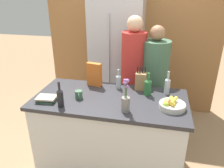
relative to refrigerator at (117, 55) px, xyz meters
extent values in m
plane|color=#A37F5B|center=(0.17, -1.22, -1.01)|extent=(14.00, 14.00, 0.00)
cube|color=silver|center=(0.17, -1.22, -0.58)|extent=(1.57, 0.76, 0.86)
cube|color=#2D2D33|center=(0.17, -1.22, -0.14)|extent=(1.63, 0.79, 0.04)
cube|color=#9E6B3D|center=(0.17, 0.36, 0.29)|extent=(2.83, 0.12, 2.60)
cube|color=#B7B7BC|center=(0.00, 0.00, 0.00)|extent=(0.77, 0.60, 2.03)
cylinder|color=#B7B7BC|center=(-0.06, -0.31, 0.10)|extent=(0.02, 0.02, 1.11)
cylinder|color=silver|center=(0.81, -1.30, -0.09)|extent=(0.26, 0.26, 0.05)
torus|color=silver|center=(0.81, -1.30, -0.07)|extent=(0.26, 0.26, 0.02)
sphere|color=#99B233|center=(0.76, -1.30, -0.06)|extent=(0.08, 0.08, 0.08)
sphere|color=red|center=(0.77, -1.31, -0.06)|extent=(0.08, 0.08, 0.08)
sphere|color=#99B233|center=(0.74, -1.34, -0.07)|extent=(0.07, 0.07, 0.07)
cylinder|color=yellow|center=(0.80, -1.28, -0.05)|extent=(0.05, 0.17, 0.03)
cylinder|color=yellow|center=(0.82, -1.29, -0.03)|extent=(0.08, 0.15, 0.03)
cube|color=#A87A4C|center=(0.46, -0.92, -0.02)|extent=(0.12, 0.10, 0.20)
cylinder|color=black|center=(0.42, -0.92, 0.11)|extent=(0.01, 0.01, 0.08)
cylinder|color=black|center=(0.45, -0.94, 0.11)|extent=(0.01, 0.01, 0.08)
cylinder|color=black|center=(0.47, -0.91, 0.11)|extent=(0.01, 0.01, 0.08)
cylinder|color=black|center=(0.50, -0.91, 0.12)|extent=(0.01, 0.01, 0.09)
cylinder|color=gray|center=(0.37, -1.46, -0.04)|extent=(0.08, 0.08, 0.15)
cylinder|color=#477538|center=(0.38, -1.45, 0.11)|extent=(0.01, 0.02, 0.17)
sphere|color=#9966B2|center=(0.38, -1.45, 0.20)|extent=(0.04, 0.04, 0.04)
cylinder|color=#477538|center=(0.38, -1.45, 0.08)|extent=(0.02, 0.01, 0.10)
sphere|color=#9966B2|center=(0.38, -1.44, 0.13)|extent=(0.03, 0.03, 0.03)
cylinder|color=#477538|center=(0.37, -1.45, 0.11)|extent=(0.01, 0.01, 0.15)
sphere|color=#9966B2|center=(0.37, -1.45, 0.18)|extent=(0.03, 0.03, 0.03)
cylinder|color=#477538|center=(0.36, -1.45, 0.11)|extent=(0.01, 0.02, 0.17)
sphere|color=#9966B2|center=(0.36, -1.45, 0.20)|extent=(0.03, 0.03, 0.03)
cylinder|color=#477538|center=(0.37, -1.46, 0.11)|extent=(0.02, 0.02, 0.15)
sphere|color=#9966B2|center=(0.36, -1.47, 0.18)|extent=(0.03, 0.03, 0.03)
cylinder|color=#477538|center=(0.37, -1.46, 0.09)|extent=(0.01, 0.01, 0.12)
sphere|color=#9966B2|center=(0.37, -1.46, 0.15)|extent=(0.03, 0.03, 0.03)
cube|color=orange|center=(-0.09, -0.93, 0.02)|extent=(0.19, 0.10, 0.28)
cylinder|color=#42664C|center=(-0.16, -1.29, -0.07)|extent=(0.08, 0.08, 0.08)
torus|color=#42664C|center=(-0.14, -1.33, -0.07)|extent=(0.03, 0.06, 0.06)
cube|color=#3D6047|center=(-0.46, -1.43, -0.11)|extent=(0.19, 0.15, 0.02)
cube|color=#232328|center=(-0.46, -1.43, -0.09)|extent=(0.16, 0.12, 0.02)
cube|color=#B7A88E|center=(-0.46, -1.43, -0.08)|extent=(0.21, 0.17, 0.02)
cylinder|color=#B2BCC1|center=(0.20, -0.94, -0.05)|extent=(0.06, 0.06, 0.14)
cone|color=#B2BCC1|center=(0.20, -0.94, 0.04)|extent=(0.06, 0.06, 0.03)
cylinder|color=#B2BCC1|center=(0.20, -0.94, 0.08)|extent=(0.02, 0.02, 0.06)
cylinder|color=#286633|center=(0.55, -1.05, -0.04)|extent=(0.08, 0.08, 0.16)
cone|color=#286633|center=(0.55, -1.05, 0.06)|extent=(0.08, 0.08, 0.03)
cylinder|color=#286633|center=(0.55, -1.05, 0.10)|extent=(0.03, 0.03, 0.07)
cylinder|color=#B2BCC1|center=(0.75, -0.98, -0.03)|extent=(0.06, 0.06, 0.16)
cone|color=#B2BCC1|center=(0.75, -0.98, 0.06)|extent=(0.06, 0.06, 0.03)
cylinder|color=#B2BCC1|center=(0.75, -0.98, 0.11)|extent=(0.02, 0.02, 0.07)
cylinder|color=black|center=(-0.27, -1.50, -0.04)|extent=(0.06, 0.06, 0.16)
cone|color=black|center=(-0.27, -1.50, 0.06)|extent=(0.06, 0.06, 0.03)
cylinder|color=black|center=(-0.27, -1.50, 0.11)|extent=(0.02, 0.02, 0.07)
cube|color=#383842|center=(0.33, -0.57, -0.61)|extent=(0.25, 0.18, 0.81)
cylinder|color=red|center=(0.33, -0.57, 0.14)|extent=(0.31, 0.31, 0.68)
sphere|color=#DBAD89|center=(0.33, -0.57, 0.57)|extent=(0.20, 0.20, 0.20)
cube|color=#383842|center=(0.60, -0.55, -0.63)|extent=(0.32, 0.26, 0.76)
cylinder|color=#42664C|center=(0.60, -0.55, 0.06)|extent=(0.36, 0.36, 0.63)
sphere|color=#996B4C|center=(0.60, -0.55, 0.47)|extent=(0.18, 0.18, 0.18)
camera|label=1|loc=(0.64, -3.24, 0.95)|focal=35.00mm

